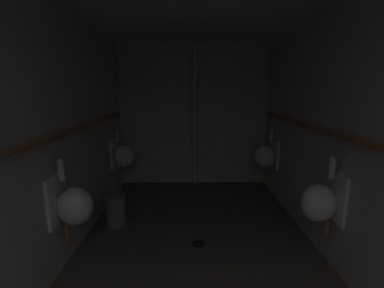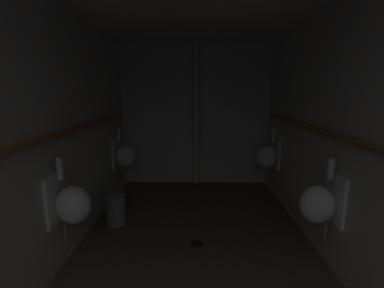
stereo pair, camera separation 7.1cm
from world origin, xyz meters
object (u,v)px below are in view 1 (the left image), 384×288
Objects in this scene: standpipe_back_wall at (195,116)px; floor_drain at (198,243)px; urinal_left_far at (123,156)px; waste_bin at (116,210)px; urinal_left_mid at (73,205)px; urinal_right_far at (266,156)px; urinal_right_mid at (321,202)px.

standpipe_back_wall reaches higher than floor_drain.
urinal_left_far is 1.04m from waste_bin.
urinal_left_mid is 1.00× the size of urinal_right_far.
standpipe_back_wall is (-1.07, 2.17, 0.55)m from urinal_right_mid.
urinal_left_mid is at bearing -98.82° from waste_bin.
urinal_right_mid is 5.39× the size of floor_drain.
standpipe_back_wall is 6.40× the size of waste_bin.
urinal_left_far reaches higher than floor_drain.
floor_drain is 0.39× the size of waste_bin.
urinal_right_mid is at bearing 1.02° from urinal_left_mid.
urinal_left_mid is 0.33× the size of standpipe_back_wall.
urinal_left_far is at bearing 90.00° from urinal_left_mid.
urinal_right_far is (2.16, -0.02, 0.00)m from urinal_left_far.
urinal_right_mid is 1.00× the size of urinal_right_far.
standpipe_back_wall reaches higher than urinal_left_far.
urinal_right_far is at bearing 51.24° from floor_drain.
waste_bin is (-0.97, -1.40, -1.00)m from standpipe_back_wall.
urinal_right_mid is (2.16, -1.71, 0.00)m from urinal_left_far.
waste_bin is at bearing 156.75° from floor_drain.
urinal_left_mid and urinal_right_far have the same top height.
waste_bin is at bearing 81.18° from urinal_left_mid.
standpipe_back_wall is at bearing 116.27° from urinal_right_mid.
urinal_right_far is at bearing -24.34° from standpipe_back_wall.
urinal_left_far reaches higher than waste_bin.
urinal_left_mid is 1.00× the size of urinal_left_far.
waste_bin reaches higher than floor_drain.
urinal_left_far is 2.10× the size of waste_bin.
urinal_left_mid is 2.77m from urinal_right_far.
floor_drain is at bearing -50.99° from urinal_left_far.
urinal_right_mid is at bearing -63.73° from standpipe_back_wall.
urinal_right_far is 2.28m from waste_bin.
floor_drain is 1.07m from waste_bin.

